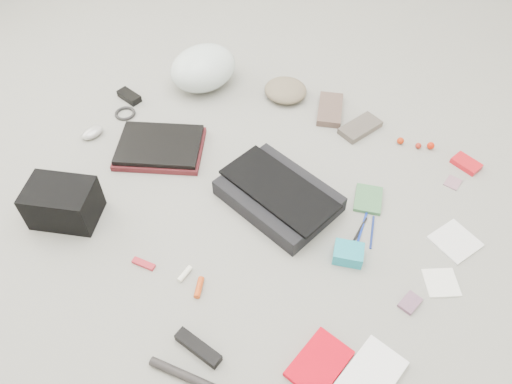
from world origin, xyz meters
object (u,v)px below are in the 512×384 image
at_px(laptop, 159,145).
at_px(camera_bag, 63,203).
at_px(book_red, 319,363).
at_px(accordion_wallet, 348,254).
at_px(messenger_bag, 278,196).
at_px(bike_helmet, 203,68).

xyz_separation_m(laptop, camera_bag, (-0.10, -0.43, 0.04)).
relative_size(book_red, accordion_wallet, 1.88).
bearing_deg(laptop, camera_bag, -126.75).
bearing_deg(laptop, messenger_bag, -25.51).
distance_m(bike_helmet, accordion_wallet, 1.08).
distance_m(messenger_bag, laptop, 0.54).
bearing_deg(book_red, accordion_wallet, 111.26).
height_order(messenger_bag, book_red, messenger_bag).
bearing_deg(accordion_wallet, bike_helmet, 132.82).
bearing_deg(camera_bag, bike_helmet, 68.92).
distance_m(bike_helmet, camera_bag, 0.88).
distance_m(messenger_bag, bike_helmet, 0.76).
distance_m(laptop, book_red, 1.04).
bearing_deg(messenger_bag, camera_bag, -130.08).
bearing_deg(camera_bag, laptop, 57.88).
bearing_deg(camera_bag, messenger_bag, 13.89).
distance_m(messenger_bag, book_red, 0.62).
xyz_separation_m(messenger_bag, laptop, (-0.53, 0.02, 0.00)).
bearing_deg(messenger_bag, accordion_wallet, -2.43).
height_order(messenger_bag, bike_helmet, bike_helmet).
height_order(laptop, book_red, laptop).
bearing_deg(book_red, messenger_bag, 139.50).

